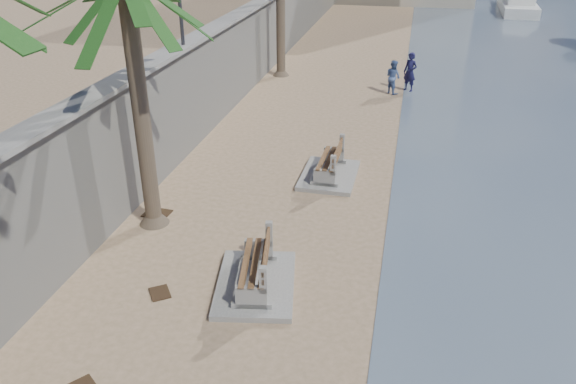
{
  "coord_description": "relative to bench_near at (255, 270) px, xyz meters",
  "views": [
    {
      "loc": [
        2.21,
        -5.3,
        7.57
      ],
      "look_at": [
        -0.5,
        7.0,
        1.2
      ],
      "focal_mm": 35.0,
      "sensor_mm": 36.0,
      "label": 1
    }
  ],
  "objects": [
    {
      "name": "person_a",
      "position": [
        2.92,
        16.14,
        0.56
      ],
      "size": [
        0.88,
        0.8,
        2.03
      ],
      "primitive_type": "imported",
      "rotation": [
        0.0,
        0.0,
        -0.54
      ],
      "color": "#17153C",
      "rests_on": "ground_plane"
    },
    {
      "name": "debris_d",
      "position": [
        -2.0,
        -0.7,
        -0.44
      ],
      "size": [
        0.63,
        0.66,
        0.03
      ],
      "primitive_type": "cube",
      "rotation": [
        0.0,
        0.0,
        2.18
      ],
      "color": "#382616",
      "rests_on": "ground_plane"
    },
    {
      "name": "person_b",
      "position": [
        2.19,
        15.6,
        0.39
      ],
      "size": [
        1.02,
        1.02,
        1.69
      ],
      "primitive_type": "imported",
      "rotation": [
        0.0,
        0.0,
        2.36
      ],
      "color": "#4D67A1",
      "rests_on": "ground_plane"
    },
    {
      "name": "seawall",
      "position": [
        -4.49,
        15.43,
        1.29
      ],
      "size": [
        0.45,
        70.0,
        3.5
      ],
      "primitive_type": "cube",
      "color": "gray",
      "rests_on": "ground_plane"
    },
    {
      "name": "bench_far",
      "position": [
        0.74,
        6.04,
        -0.01
      ],
      "size": [
        1.71,
        2.48,
        1.03
      ],
      "color": "gray",
      "rests_on": "ground_plane"
    },
    {
      "name": "wall_cap",
      "position": [
        -4.49,
        15.43,
        3.09
      ],
      "size": [
        0.8,
        70.0,
        0.12
      ],
      "primitive_type": "cube",
      "color": "gray",
      "rests_on": "seawall"
    },
    {
      "name": "bench_near",
      "position": [
        0.0,
        0.0,
        0.0
      ],
      "size": [
        2.12,
        2.76,
        1.04
      ],
      "color": "gray",
      "rests_on": "ground_plane"
    },
    {
      "name": "yacht_far",
      "position": [
        11.05,
        41.48,
        -0.11
      ],
      "size": [
        3.04,
        9.36,
        1.5
      ],
      "primitive_type": null,
      "rotation": [
        0.0,
        0.0,
        1.52
      ],
      "color": "silver",
      "rests_on": "bay_water"
    },
    {
      "name": "debris_c",
      "position": [
        -3.57,
        2.65,
        -0.44
      ],
      "size": [
        0.75,
        0.62,
        0.03
      ],
      "primitive_type": "cube",
      "rotation": [
        0.0,
        0.0,
        3.06
      ],
      "color": "#382616",
      "rests_on": "ground_plane"
    }
  ]
}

